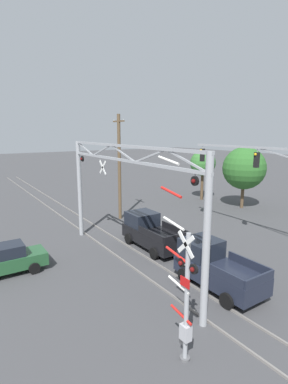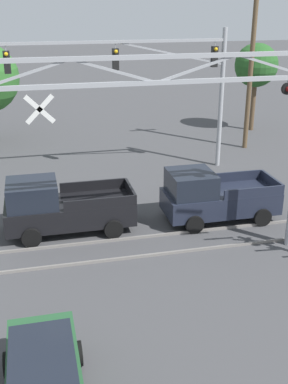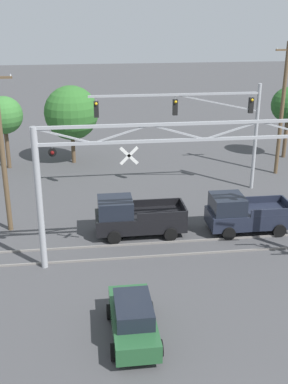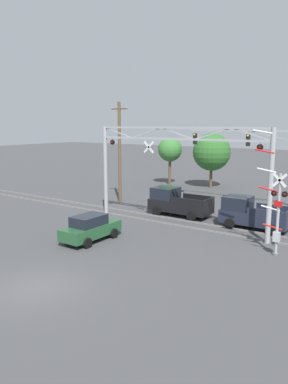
% 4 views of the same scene
% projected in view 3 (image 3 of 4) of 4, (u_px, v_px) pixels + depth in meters
% --- Properties ---
extents(rail_track_near, '(80.00, 0.08, 0.10)m').
position_uv_depth(rail_track_near, '(173.00, 255.00, 24.51)').
color(rail_track_near, gray).
rests_on(rail_track_near, ground_plane).
extents(rail_track_far, '(80.00, 0.08, 0.10)m').
position_uv_depth(rail_track_far, '(168.00, 242.00, 25.83)').
color(rail_track_far, gray).
rests_on(rail_track_far, ground_plane).
extents(crossing_gantry, '(13.18, 0.31, 6.99)m').
position_uv_depth(crossing_gantry, '(176.00, 175.00, 22.64)').
color(crossing_gantry, '#9EA0A5').
rests_on(crossing_gantry, ground_plane).
extents(traffic_signal_span, '(11.25, 0.39, 7.22)m').
position_uv_depth(traffic_signal_span, '(214.00, 118.00, 31.52)').
color(traffic_signal_span, '#9EA0A5').
rests_on(traffic_signal_span, ground_plane).
extents(pickup_truck_lead, '(4.94, 2.27, 2.16)m').
position_uv_depth(pickup_truck_lead, '(135.00, 217.00, 26.51)').
color(pickup_truck_lead, black).
rests_on(pickup_truck_lead, ground_plane).
extents(pickup_truck_following, '(4.63, 2.27, 2.16)m').
position_uv_depth(pickup_truck_following, '(244.00, 214.00, 26.94)').
color(pickup_truck_following, '#1E2333').
rests_on(pickup_truck_following, ground_plane).
extents(sedan_waiting, '(1.89, 4.07, 1.65)m').
position_uv_depth(sedan_waiting, '(133.00, 318.00, 18.26)').
color(sedan_waiting, '#23512D').
rests_on(sedan_waiting, ground_plane).
extents(utility_pole_left, '(1.80, 0.28, 9.11)m').
position_uv_depth(utility_pole_left, '(2.00, 150.00, 25.73)').
color(utility_pole_left, brown).
rests_on(utility_pole_left, ground_plane).
extents(utility_pole_right, '(1.80, 0.28, 9.65)m').
position_uv_depth(utility_pole_right, '(282.00, 108.00, 34.84)').
color(utility_pole_right, brown).
rests_on(utility_pole_right, ground_plane).
extents(background_tree_far_left_verge, '(2.84, 2.84, 5.61)m').
position_uv_depth(background_tree_far_left_verge, '(4.00, 116.00, 36.37)').
color(background_tree_far_left_verge, brown).
rests_on(background_tree_far_left_verge, ground_plane).
extents(background_tree_far_right_verge, '(4.24, 4.24, 6.19)m').
position_uv_depth(background_tree_far_right_verge, '(71.00, 113.00, 37.69)').
color(background_tree_far_right_verge, brown).
rests_on(background_tree_far_right_verge, ground_plane).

